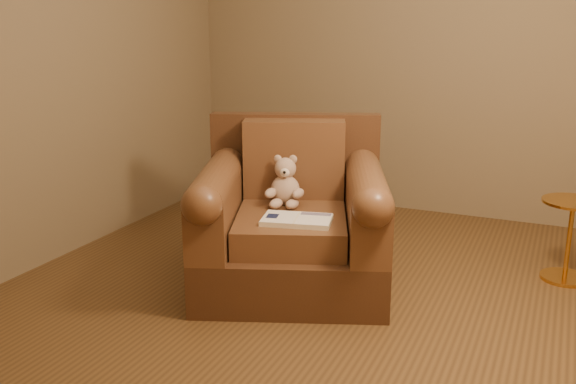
% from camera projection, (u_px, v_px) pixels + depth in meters
% --- Properties ---
extents(floor, '(4.00, 4.00, 0.00)m').
position_uv_depth(floor, '(343.00, 305.00, 3.61)').
color(floor, brown).
rests_on(floor, ground).
extents(armchair, '(1.37, 1.34, 0.97)m').
position_uv_depth(armchair, '(292.00, 223.00, 3.83)').
color(armchair, '#482A18').
rests_on(armchair, floor).
extents(teddy_bear, '(0.22, 0.26, 0.31)m').
position_uv_depth(teddy_bear, '(285.00, 186.00, 3.87)').
color(teddy_bear, tan).
rests_on(teddy_bear, armchair).
extents(guidebook, '(0.42, 0.31, 0.03)m').
position_uv_depth(guidebook, '(297.00, 220.00, 3.55)').
color(guidebook, beige).
rests_on(guidebook, armchair).
extents(side_table, '(0.36, 0.36, 0.51)m').
position_uv_depth(side_table, '(569.00, 237.00, 3.89)').
color(side_table, gold).
rests_on(side_table, floor).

